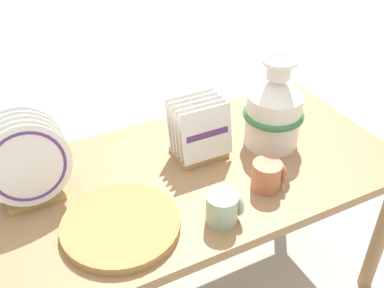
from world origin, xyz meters
name	(u,v)px	position (x,y,z in m)	size (l,w,h in m)	color
ground_plane	(192,288)	(0.00, 0.00, 0.00)	(14.00, 14.00, 0.00)	#B2ADA3
display_table	(192,187)	(0.00, 0.00, 0.55)	(1.41, 0.71, 0.62)	#9E754C
ceramic_vase	(274,110)	(0.33, 0.02, 0.76)	(0.22, 0.22, 0.33)	white
dish_rack_round_plates	(27,164)	(-0.50, 0.11, 0.75)	(0.25, 0.17, 0.28)	tan
dish_rack_square_plates	(199,134)	(0.07, 0.08, 0.71)	(0.18, 0.15, 0.21)	tan
wicker_charger_stack	(121,225)	(-0.30, -0.15, 0.64)	(0.34, 0.34, 0.03)	#AD7F47
mug_sage_glaze	(223,208)	(-0.02, -0.25, 0.67)	(0.10, 0.09, 0.09)	#9EB28E
mug_terracotta_glaze	(268,175)	(0.17, -0.18, 0.67)	(0.10, 0.09, 0.09)	#B76647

